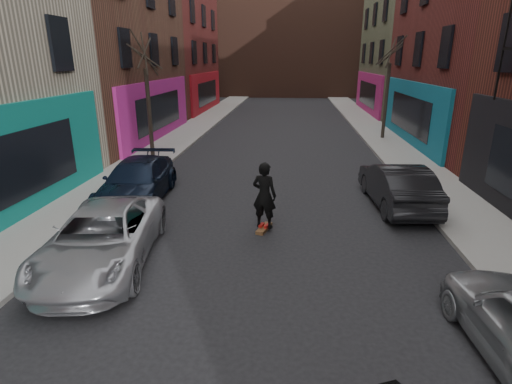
% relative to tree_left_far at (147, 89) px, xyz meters
% --- Properties ---
extents(sidewalk_left, '(2.50, 84.00, 0.13)m').
position_rel_tree_left_far_xyz_m(sidewalk_left, '(-0.05, 12.00, -3.31)').
color(sidewalk_left, gray).
rests_on(sidewalk_left, ground).
extents(sidewalk_right, '(2.50, 84.00, 0.13)m').
position_rel_tree_left_far_xyz_m(sidewalk_right, '(12.45, 12.00, -3.31)').
color(sidewalk_right, gray).
rests_on(sidewalk_right, ground).
extents(building_far, '(40.00, 10.00, 14.00)m').
position_rel_tree_left_far_xyz_m(building_far, '(6.20, 38.00, 3.62)').
color(building_far, '#47281E').
rests_on(building_far, ground).
extents(tree_left_far, '(2.00, 2.00, 6.50)m').
position_rel_tree_left_far_xyz_m(tree_left_far, '(0.00, 0.00, 0.00)').
color(tree_left_far, black).
rests_on(tree_left_far, sidewalk_left).
extents(tree_right_far, '(2.00, 2.00, 6.80)m').
position_rel_tree_left_far_xyz_m(tree_right_far, '(12.40, 6.00, 0.15)').
color(tree_right_far, black).
rests_on(tree_right_far, sidewalk_right).
extents(parked_left_far, '(2.90, 5.17, 1.37)m').
position_rel_tree_left_far_xyz_m(parked_left_far, '(2.47, -10.61, -2.70)').
color(parked_left_far, '#9A9CA3').
rests_on(parked_left_far, ground).
extents(parked_left_end, '(2.27, 4.95, 1.40)m').
position_rel_tree_left_far_xyz_m(parked_left_end, '(1.60, -6.12, -2.68)').
color(parked_left_end, black).
rests_on(parked_left_end, ground).
extents(parked_right_end, '(1.86, 4.54, 1.46)m').
position_rel_tree_left_far_xyz_m(parked_right_end, '(10.41, -5.86, -2.65)').
color(parked_right_end, black).
rests_on(parked_right_end, ground).
extents(skateboard, '(0.44, 0.83, 0.10)m').
position_rel_tree_left_far_xyz_m(skateboard, '(6.16, -8.27, -3.33)').
color(skateboard, brown).
rests_on(skateboard, ground).
extents(skateboarder, '(0.81, 0.65, 1.93)m').
position_rel_tree_left_far_xyz_m(skateboarder, '(6.16, -8.27, -2.32)').
color(skateboarder, black).
rests_on(skateboarder, skateboard).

